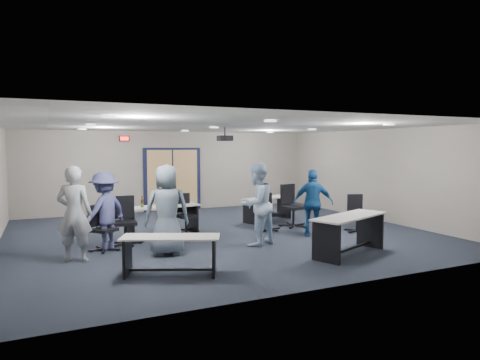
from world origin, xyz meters
name	(u,v)px	position (x,y,z in m)	size (l,w,h in m)	color
floor	(222,234)	(0.00, 0.00, 0.00)	(10.00, 10.00, 0.00)	#1B222C
back_wall	(172,171)	(0.00, 4.50, 1.35)	(10.00, 0.04, 2.70)	gray
front_wall	(333,201)	(0.00, -4.50, 1.35)	(10.00, 0.04, 2.70)	gray
right_wall	(377,175)	(5.00, 0.00, 1.35)	(0.04, 9.00, 2.70)	gray
ceiling	(221,126)	(0.00, 0.00, 2.70)	(10.00, 9.00, 0.04)	silver
double_door	(173,180)	(0.00, 4.46, 1.05)	(2.00, 0.07, 2.20)	black
exit_sign	(124,139)	(-1.60, 4.44, 2.45)	(0.32, 0.07, 0.18)	black
ceiling_projector	(225,138)	(0.30, 0.50, 2.40)	(0.35, 0.32, 0.37)	black
ceiling_can_lights	(218,127)	(0.00, 0.25, 2.67)	(6.24, 5.74, 0.02)	white
table_front_left	(171,249)	(-2.09, -2.84, 0.46)	(1.73, 1.17, 0.67)	#BAB7B0
table_front_right	(350,228)	(1.58, -2.97, 0.54)	(2.06, 1.33, 0.79)	#BAB7B0
table_back_left	(162,215)	(-1.41, 0.38, 0.51)	(1.90, 0.84, 1.02)	#BAB7B0
table_back_right	(268,205)	(1.97, 1.23, 0.48)	(1.80, 1.13, 0.81)	#BAB7B0
chair_back_a	(125,221)	(-2.40, -0.23, 0.54)	(0.68, 0.68, 1.08)	black
chair_back_b	(186,214)	(-0.82, 0.34, 0.50)	(0.63, 0.63, 1.01)	black
chair_back_c	(268,212)	(1.29, -0.08, 0.48)	(0.60, 0.60, 0.96)	black
chair_back_d	(293,206)	(2.13, 0.07, 0.58)	(0.73, 0.73, 1.16)	black
chair_loose_left	(104,228)	(-2.90, -0.60, 0.48)	(0.61, 0.61, 0.97)	black
chair_loose_right	(357,214)	(3.24, -1.22, 0.48)	(0.60, 0.60, 0.95)	black
person_gray	(74,214)	(-3.51, -1.22, 0.92)	(0.67, 0.44, 1.83)	#989DA5
person_plaid	(167,210)	(-1.78, -1.46, 0.92)	(0.89, 0.58, 1.83)	slate
person_lightblue	(257,204)	(0.25, -1.44, 0.92)	(0.89, 0.69, 1.83)	#ACC6E4
person_navy	(313,203)	(1.91, -1.18, 0.82)	(0.96, 0.40, 1.64)	#184B88
person_back	(105,211)	(-2.87, -0.49, 0.83)	(1.07, 0.62, 1.66)	#46497F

